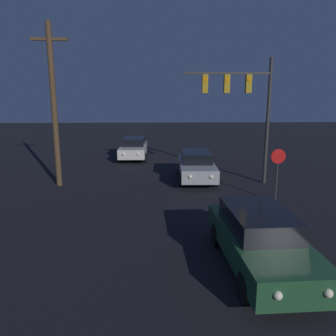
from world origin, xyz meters
The scene contains 6 objects.
car_near centered at (2.25, 7.20, 0.81)m, with size 2.01×4.83×1.55m.
car_mid centered at (1.76, 16.79, 0.81)m, with size 2.01×4.83×1.55m.
car_far centered at (-2.09, 23.39, 0.81)m, with size 1.95×4.81×1.55m.
traffic_signal_mast centered at (4.04, 15.98, 4.37)m, with size 4.47×0.30×6.41m.
stop_sign centered at (4.72, 12.72, 1.60)m, with size 0.62×0.07×2.33m.
utility_pole centered at (-5.47, 15.89, 4.15)m, with size 1.74×0.28×7.96m.
Camera 1 is at (-0.47, -0.73, 4.43)m, focal length 35.00 mm.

